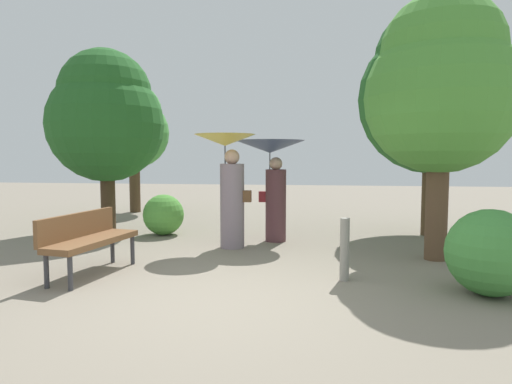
{
  "coord_description": "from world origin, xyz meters",
  "views": [
    {
      "loc": [
        1.09,
        -4.69,
        1.58
      ],
      "look_at": [
        0.0,
        3.24,
        0.94
      ],
      "focal_mm": 30.67,
      "sensor_mm": 36.0,
      "label": 1
    }
  ],
  "objects": [
    {
      "name": "ground_plane",
      "position": [
        0.0,
        0.0,
        0.0
      ],
      "size": [
        40.0,
        40.0,
        0.0
      ],
      "primitive_type": "plane",
      "color": "gray"
    },
    {
      "name": "person_left",
      "position": [
        -0.4,
        2.74,
        1.28
      ],
      "size": [
        1.06,
        1.06,
        1.97
      ],
      "rotation": [
        0.0,
        0.0,
        1.47
      ],
      "color": "gray",
      "rests_on": "ground"
    },
    {
      "name": "person_right",
      "position": [
        0.27,
        3.42,
        1.4
      ],
      "size": [
        1.3,
        1.3,
        1.89
      ],
      "rotation": [
        0.0,
        0.0,
        1.47
      ],
      "color": "#563338",
      "rests_on": "ground"
    },
    {
      "name": "park_bench",
      "position": [
        -1.93,
        0.73,
        0.51
      ],
      "size": [
        0.7,
        1.56,
        0.83
      ],
      "rotation": [
        0.0,
        0.0,
        1.42
      ],
      "color": "#38383D",
      "rests_on": "ground"
    },
    {
      "name": "tree_near_left",
      "position": [
        -3.28,
        4.02,
        2.45
      ],
      "size": [
        2.4,
        2.4,
        3.82
      ],
      "color": "#42301E",
      "rests_on": "ground"
    },
    {
      "name": "tree_near_right",
      "position": [
        2.93,
        2.27,
        2.66
      ],
      "size": [
        2.26,
        2.26,
        4.02
      ],
      "color": "brown",
      "rests_on": "ground"
    },
    {
      "name": "tree_mid_left",
      "position": [
        -4.05,
        7.21,
        2.44
      ],
      "size": [
        1.99,
        1.99,
        3.66
      ],
      "color": "#4C3823",
      "rests_on": "ground"
    },
    {
      "name": "tree_mid_right",
      "position": [
        3.4,
        4.49,
        2.96
      ],
      "size": [
        2.97,
        2.97,
        4.64
      ],
      "color": "#4C3823",
      "rests_on": "ground"
    },
    {
      "name": "bush_path_left",
      "position": [
        -1.97,
        3.76,
        0.41
      ],
      "size": [
        0.82,
        0.82,
        0.82
      ],
      "primitive_type": "sphere",
      "color": "#4C9338",
      "rests_on": "ground"
    },
    {
      "name": "bush_path_right",
      "position": [
        3.07,
        0.52,
        0.5
      ],
      "size": [
        0.99,
        0.99,
        0.99
      ],
      "primitive_type": "sphere",
      "color": "#428C3D",
      "rests_on": "ground"
    },
    {
      "name": "path_marker_post",
      "position": [
        1.46,
        0.91,
        0.4
      ],
      "size": [
        0.12,
        0.12,
        0.81
      ],
      "primitive_type": "cylinder",
      "color": "gray",
      "rests_on": "ground"
    }
  ]
}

